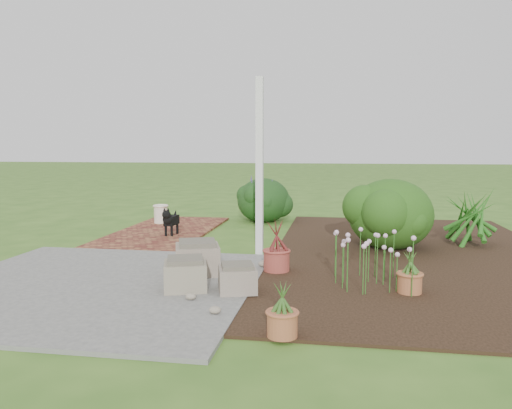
% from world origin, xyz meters
% --- Properties ---
extents(ground, '(80.00, 80.00, 0.00)m').
position_xyz_m(ground, '(0.00, 0.00, 0.00)').
color(ground, '#38621F').
rests_on(ground, ground).
extents(concrete_patio, '(3.50, 3.50, 0.04)m').
position_xyz_m(concrete_patio, '(-1.25, -1.75, 0.02)').
color(concrete_patio, '#5C5C5A').
rests_on(concrete_patio, ground).
extents(brick_path, '(1.60, 3.50, 0.04)m').
position_xyz_m(brick_path, '(-1.70, 1.75, 0.02)').
color(brick_path, maroon).
rests_on(brick_path, ground).
extents(garden_bed, '(4.00, 7.00, 0.03)m').
position_xyz_m(garden_bed, '(2.50, 0.50, 0.01)').
color(garden_bed, black).
rests_on(garden_bed, ground).
extents(veranda_post, '(0.10, 0.10, 2.50)m').
position_xyz_m(veranda_post, '(0.30, 0.10, 1.25)').
color(veranda_post, white).
rests_on(veranda_post, ground).
extents(stone_trough_near, '(0.55, 0.55, 0.29)m').
position_xyz_m(stone_trough_near, '(-0.19, -1.81, 0.19)').
color(stone_trough_near, gray).
rests_on(stone_trough_near, concrete_patio).
extents(stone_trough_mid, '(0.48, 0.48, 0.26)m').
position_xyz_m(stone_trough_mid, '(0.37, -1.81, 0.17)').
color(stone_trough_mid, '#756A59').
rests_on(stone_trough_mid, concrete_patio).
extents(stone_trough_far, '(0.64, 0.64, 0.34)m').
position_xyz_m(stone_trough_far, '(-0.25, -1.14, 0.21)').
color(stone_trough_far, '#7A6E5C').
rests_on(stone_trough_far, concrete_patio).
extents(black_dog, '(0.18, 0.52, 0.45)m').
position_xyz_m(black_dog, '(-1.42, 1.27, 0.31)').
color(black_dog, black).
rests_on(black_dog, brick_path).
extents(cream_ceramic_urn, '(0.27, 0.27, 0.35)m').
position_xyz_m(cream_ceramic_urn, '(-2.08, 2.57, 0.22)').
color(cream_ceramic_urn, '#F2DDC7').
rests_on(cream_ceramic_urn, brick_path).
extents(evergreen_shrub, '(1.48, 1.48, 1.07)m').
position_xyz_m(evergreen_shrub, '(2.17, 0.88, 0.56)').
color(evergreen_shrub, '#193F0C').
rests_on(evergreen_shrub, garden_bed).
extents(agapanthus_clump_back, '(1.27, 1.27, 1.00)m').
position_xyz_m(agapanthus_clump_back, '(3.43, 1.35, 0.53)').
color(agapanthus_clump_back, '#0F3E0D').
rests_on(agapanthus_clump_back, garden_bed).
extents(agapanthus_clump_front, '(0.98, 0.98, 0.79)m').
position_xyz_m(agapanthus_clump_front, '(2.31, 1.95, 0.42)').
color(agapanthus_clump_front, '#123B16').
rests_on(agapanthus_clump_front, garden_bed).
extents(pink_flower_patch, '(1.21, 1.21, 0.60)m').
position_xyz_m(pink_flower_patch, '(1.73, -1.31, 0.33)').
color(pink_flower_patch, '#113D0F').
rests_on(pink_flower_patch, garden_bed).
extents(terracotta_pot_bronze, '(0.41, 0.41, 0.26)m').
position_xyz_m(terracotta_pot_bronze, '(0.66, -0.83, 0.16)').
color(terracotta_pot_bronze, '#9F4035').
rests_on(terracotta_pot_bronze, garden_bed).
extents(terracotta_pot_small_left, '(0.28, 0.28, 0.21)m').
position_xyz_m(terracotta_pot_small_left, '(2.15, -1.52, 0.13)').
color(terracotta_pot_small_left, '#A76138').
rests_on(terracotta_pot_small_left, garden_bed).
extents(terracotta_pot_small_right, '(0.31, 0.31, 0.21)m').
position_xyz_m(terracotta_pot_small_right, '(0.97, -2.94, 0.13)').
color(terracotta_pot_small_right, '#A65A38').
rests_on(terracotta_pot_small_right, garden_bed).
extents(purple_flowering_bush, '(1.35, 1.35, 0.93)m').
position_xyz_m(purple_flowering_bush, '(-0.13, 3.36, 0.46)').
color(purple_flowering_bush, black).
rests_on(purple_flowering_bush, ground).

